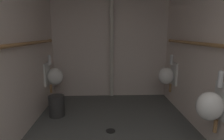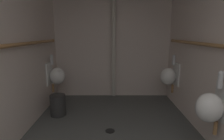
% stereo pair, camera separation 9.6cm
% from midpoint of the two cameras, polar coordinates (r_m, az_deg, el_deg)
% --- Properties ---
extents(wall_back, '(2.64, 0.06, 2.53)m').
position_cam_midpoint_polar(wall_back, '(4.01, -1.29, 9.39)').
color(wall_back, beige).
rests_on(wall_back, ground).
extents(urinal_left_mid, '(0.32, 0.30, 0.76)m').
position_cam_midpoint_polar(urinal_left_mid, '(3.69, -18.63, -1.80)').
color(urinal_left_mid, white).
extents(urinal_right_mid, '(0.32, 0.30, 0.76)m').
position_cam_midpoint_polar(urinal_right_mid, '(2.37, 28.04, -9.89)').
color(urinal_right_mid, white).
extents(urinal_right_far, '(0.32, 0.30, 0.76)m').
position_cam_midpoint_polar(urinal_right_far, '(3.69, 16.42, -1.66)').
color(urinal_right_far, white).
extents(supply_pipe_left, '(0.06, 3.42, 0.06)m').
position_cam_midpoint_polar(supply_pipe_left, '(2.28, -32.36, 6.27)').
color(supply_pipe_left, '#9E7042').
extents(supply_pipe_right, '(0.06, 3.40, 0.06)m').
position_cam_midpoint_polar(supply_pipe_right, '(2.32, 30.95, 6.48)').
color(supply_pipe_right, '#9E7042').
extents(standpipe_back_wall, '(0.09, 0.09, 2.48)m').
position_cam_midpoint_polar(standpipe_back_wall, '(3.90, -0.85, 9.34)').
color(standpipe_back_wall, beige).
rests_on(standpipe_back_wall, ground).
extents(floor_drain, '(0.14, 0.14, 0.01)m').
position_cam_midpoint_polar(floor_drain, '(2.79, -1.49, -18.77)').
color(floor_drain, black).
rests_on(floor_drain, ground).
extents(waste_bin, '(0.27, 0.27, 0.37)m').
position_cam_midpoint_polar(waste_bin, '(3.32, -17.99, -10.79)').
color(waste_bin, '#2D2D2D').
rests_on(waste_bin, ground).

